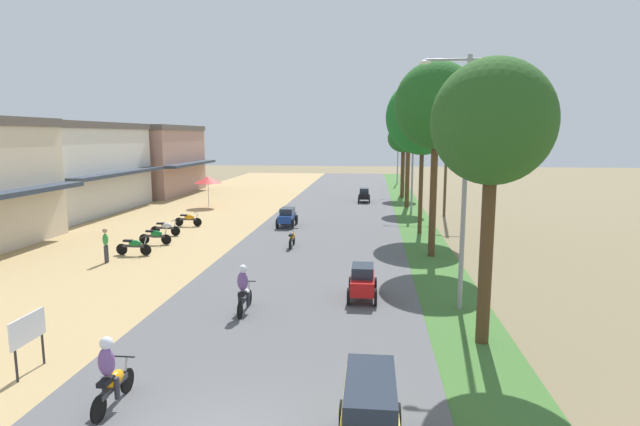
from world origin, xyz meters
The scene contains 26 objects.
shophouse_mid centered at (-19.97, 28.70, 3.46)m, with size 7.61×12.98×6.90m.
shophouse_far centered at (-19.98, 41.46, 3.46)m, with size 9.42×11.73×6.90m.
parked_motorbike_nearest centered at (-8.90, 15.19, 0.55)m, with size 1.80×0.54×0.94m.
parked_motorbike_second centered at (-8.91, 17.71, 0.55)m, with size 1.80×0.54×0.94m.
parked_motorbike_third centered at (-9.33, 20.11, 0.55)m, with size 1.80×0.54×0.94m.
parked_motorbike_fourth centered at (-9.11, 23.27, 0.55)m, with size 1.80×0.54×0.94m.
street_signboard centered at (-5.67, 2.90, 1.11)m, with size 0.06×1.30×1.50m.
vendor_umbrella centered at (-10.67, 32.13, 2.31)m, with size 2.20×2.20×2.52m.
pedestrian_on_shoulder centered at (-9.50, 13.63, 0.96)m, with size 0.30×0.40×1.62m.
median_tree_nearest centered at (5.96, 6.00, 6.23)m, with size 3.31×3.31×7.95m.
median_tree_second centered at (5.70, 16.52, 7.29)m, with size 3.94×3.94×9.34m.
median_tree_third centered at (5.66, 22.49, 6.98)m, with size 4.35×4.35×9.17m.
median_tree_fourth centered at (5.62, 33.80, 7.52)m, with size 2.99×2.99×9.03m.
median_tree_fifth centered at (5.61, 40.33, 5.57)m, with size 2.95×2.95×6.93m.
streetlamp_near centered at (5.80, 8.85, 4.87)m, with size 3.16×0.20×8.42m.
streetlamp_mid centered at (5.80, 31.08, 4.70)m, with size 3.16×0.20×8.08m.
streetlamp_far centered at (5.80, 44.33, 4.44)m, with size 3.16×0.20×7.59m.
streetlamp_farthest centered at (5.80, 54.27, 4.35)m, with size 3.16×0.20×7.41m.
utility_pole_near centered at (8.07, 29.44, 5.09)m, with size 1.80×0.20×9.79m.
car_van_yellow centered at (2.78, 0.15, 1.02)m, with size 1.19×2.41×1.67m.
car_hatchback_red centered at (2.47, 9.52, 0.75)m, with size 1.04×2.00×1.23m.
car_sedan_blue centered at (-2.69, 23.80, 0.74)m, with size 1.10×2.26×1.19m.
car_hatchback_black centered at (2.07, 36.37, 0.75)m, with size 1.04×2.00×1.23m.
motorbike_foreground_rider centered at (-2.78, 1.49, 0.86)m, with size 0.54×1.80×1.66m.
motorbike_ahead_second centered at (-1.42, 7.65, 0.86)m, with size 0.54×1.80×1.66m.
motorbike_ahead_third centered at (-1.41, 17.71, 0.57)m, with size 0.54×1.80×0.94m.
Camera 1 is at (2.76, -8.25, 5.95)m, focal length 28.50 mm.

